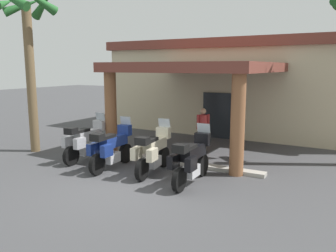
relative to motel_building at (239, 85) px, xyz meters
The scene contains 9 objects.
ground_plane 10.09m from the motel_building, 90.20° to the right, with size 80.00×80.00×0.00m, color #424244.
motel_building is the anchor object (origin of this frame).
motorcycle_silver 8.92m from the motel_building, 109.00° to the right, with size 0.71×2.21×1.61m.
motorcycle_blue 8.94m from the motel_building, 99.31° to the right, with size 0.72×2.21×1.61m.
motorcycle_cream 8.60m from the motel_building, 89.91° to the right, with size 0.74×2.21×1.61m.
motorcycle_black 9.00m from the motel_building, 80.58° to the right, with size 0.70×2.21×1.61m.
pedestrian 5.27m from the motel_building, 87.47° to the right, with size 0.40×0.40×1.70m.
palm_tree_roadside 10.20m from the motel_building, 123.96° to the right, with size 2.33×2.36×6.31m.
curb_strip 7.52m from the motel_building, 95.64° to the right, with size 7.74×0.36×0.12m, color #ADA89E.
Camera 1 is at (5.43, -7.34, 3.26)m, focal length 36.61 mm.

